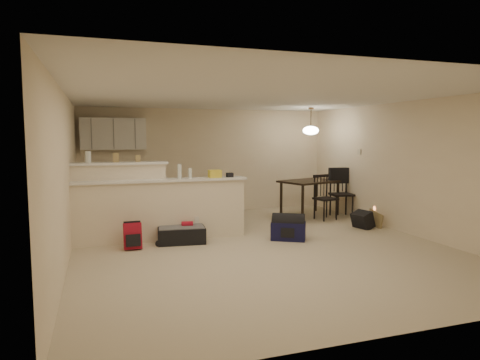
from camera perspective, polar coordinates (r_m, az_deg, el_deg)
name	(u,v)px	position (r m, az deg, el deg)	size (l,w,h in m)	color
room	(259,172)	(7.14, 2.54, 1.09)	(7.00, 7.02, 2.50)	beige
breakfast_bar	(146,206)	(7.76, -12.39, -3.44)	(3.08, 0.58, 1.39)	#F1E2C3
upper_cabinets	(113,134)	(9.97, -16.54, 5.92)	(1.40, 0.34, 0.70)	white
kitchen_counter	(125,199)	(9.94, -15.12, -2.42)	(1.80, 0.60, 0.90)	white
thermostat	(359,152)	(9.89, 15.62, 3.63)	(0.02, 0.12, 0.12)	beige
jar	(88,157)	(7.77, -19.61, 2.91)	(0.10, 0.10, 0.20)	silver
cereal_box	(116,158)	(7.77, -16.22, 2.87)	(0.10, 0.07, 0.16)	tan
small_box	(138,159)	(7.80, -13.45, 2.81)	(0.08, 0.06, 0.12)	tan
bottle_a	(180,171)	(7.69, -8.07, 1.15)	(0.07, 0.07, 0.26)	silver
bottle_b	(190,173)	(7.73, -6.67, 0.89)	(0.06, 0.06, 0.18)	silver
bag_lump	(215,174)	(7.84, -3.37, 0.84)	(0.22, 0.18, 0.14)	tan
pouch	(230,175)	(7.92, -1.37, 0.68)	(0.12, 0.10, 0.08)	tan
dining_table	(310,185)	(10.08, 9.29, -0.61)	(1.52, 1.24, 0.82)	black
pendant_lamp	(311,130)	(10.02, 9.41, 6.59)	(0.36, 0.36, 0.62)	brown
dining_chair_near	(326,197)	(9.67, 11.34, -2.29)	(0.43, 0.41, 0.99)	black
dining_chair_far	(342,193)	(10.10, 13.38, -1.70)	(0.48, 0.46, 1.10)	black
suitcase	(181,235)	(7.56, -7.82, -7.24)	(0.81, 0.52, 0.27)	black
red_backpack	(133,236)	(7.27, -14.13, -7.26)	(0.29, 0.18, 0.43)	#AA1327
navy_duffel	(288,231)	(7.72, 6.46, -6.75)	(0.60, 0.33, 0.33)	#12133A
black_daypack	(363,220)	(8.97, 16.03, -5.16)	(0.37, 0.26, 0.33)	black
cardboard_sheet	(375,219)	(9.15, 17.58, -5.02)	(0.42, 0.02, 0.32)	tan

